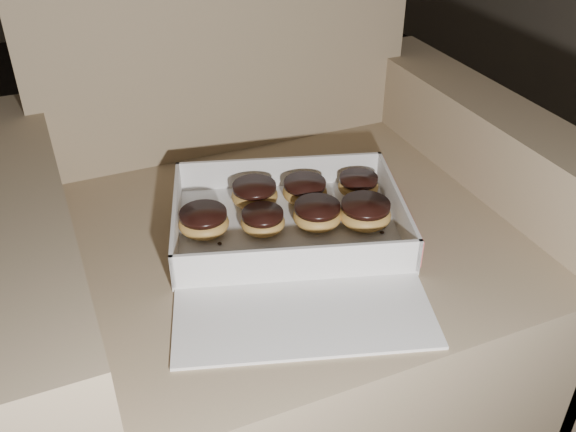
{
  "coord_description": "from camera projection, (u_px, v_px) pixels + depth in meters",
  "views": [
    {
      "loc": [
        0.24,
        -1.06,
        1.02
      ],
      "look_at": [
        0.57,
        -0.28,
        0.45
      ],
      "focal_mm": 40.0,
      "sensor_mm": 36.0,
      "label": 1
    }
  ],
  "objects": [
    {
      "name": "crumb_d",
      "position": [
        377.0,
        249.0,
        0.97
      ],
      "size": [
        0.01,
        0.01,
        0.0
      ],
      "primitive_type": "ellipsoid",
      "color": "black",
      "rests_on": "bakery_box"
    },
    {
      "name": "donut_g",
      "position": [
        317.0,
        214.0,
        1.02
      ],
      "size": [
        0.08,
        0.08,
        0.04
      ],
      "color": "gold",
      "rests_on": "bakery_box"
    },
    {
      "name": "donut_b",
      "position": [
        255.0,
        194.0,
        1.07
      ],
      "size": [
        0.08,
        0.08,
        0.04
      ],
      "color": "gold",
      "rests_on": "bakery_box"
    },
    {
      "name": "donut_e",
      "position": [
        263.0,
        221.0,
        1.01
      ],
      "size": [
        0.07,
        0.07,
        0.04
      ],
      "color": "gold",
      "rests_on": "bakery_box"
    },
    {
      "name": "donut_c",
      "position": [
        365.0,
        213.0,
        1.02
      ],
      "size": [
        0.08,
        0.08,
        0.04
      ],
      "color": "gold",
      "rests_on": "bakery_box"
    },
    {
      "name": "crumb_a",
      "position": [
        220.0,
        243.0,
        0.98
      ],
      "size": [
        0.01,
        0.01,
        0.0
      ],
      "primitive_type": "ellipsoid",
      "color": "black",
      "rests_on": "bakery_box"
    },
    {
      "name": "donut_d",
      "position": [
        305.0,
        190.0,
        1.08
      ],
      "size": [
        0.08,
        0.08,
        0.04
      ],
      "color": "gold",
      "rests_on": "bakery_box"
    },
    {
      "name": "donut_f",
      "position": [
        204.0,
        222.0,
        1.0
      ],
      "size": [
        0.08,
        0.08,
        0.04
      ],
      "color": "gold",
      "rests_on": "bakery_box"
    },
    {
      "name": "crumb_b",
      "position": [
        382.0,
        232.0,
        1.01
      ],
      "size": [
        0.01,
        0.01,
        0.0
      ],
      "primitive_type": "ellipsoid",
      "color": "black",
      "rests_on": "bakery_box"
    },
    {
      "name": "crumb_c",
      "position": [
        384.0,
        227.0,
        1.02
      ],
      "size": [
        0.01,
        0.01,
        0.0
      ],
      "primitive_type": "ellipsoid",
      "color": "black",
      "rests_on": "bakery_box"
    },
    {
      "name": "armchair",
      "position": [
        277.0,
        263.0,
        1.16
      ],
      "size": [
        0.9,
        0.76,
        0.94
      ],
      "color": "#846F54",
      "rests_on": "floor"
    },
    {
      "name": "donut_a",
      "position": [
        358.0,
        185.0,
        1.1
      ],
      "size": [
        0.07,
        0.07,
        0.04
      ],
      "color": "gold",
      "rests_on": "bakery_box"
    },
    {
      "name": "bakery_box",
      "position": [
        292.0,
        238.0,
        0.99
      ],
      "size": [
        0.46,
        0.5,
        0.06
      ],
      "rotation": [
        0.0,
        0.0,
        -0.3
      ],
      "color": "white",
      "rests_on": "armchair"
    }
  ]
}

